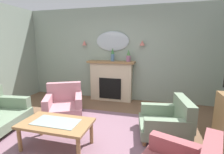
{
  "coord_description": "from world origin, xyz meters",
  "views": [
    {
      "loc": [
        0.96,
        -2.25,
        1.64
      ],
      "look_at": [
        0.04,
        1.25,
        0.91
      ],
      "focal_mm": 26.49,
      "sensor_mm": 36.0,
      "label": 1
    }
  ],
  "objects_px": {
    "fireplace": "(111,81)",
    "mantel_vase_centre": "(129,56)",
    "wall_sconce_left": "(84,43)",
    "mantel_vase_right": "(113,55)",
    "armchair_in_corner": "(168,120)",
    "wall_mirror": "(112,41)",
    "coffee_table": "(56,125)",
    "armchair_beside_couch": "(64,102)",
    "wall_sconce_right": "(142,43)"
  },
  "relations": [
    {
      "from": "fireplace",
      "to": "mantel_vase_centre",
      "type": "bearing_deg",
      "value": -3.24
    },
    {
      "from": "wall_sconce_left",
      "to": "mantel_vase_right",
      "type": "bearing_deg",
      "value": -7.59
    },
    {
      "from": "mantel_vase_centre",
      "to": "armchair_in_corner",
      "type": "height_order",
      "value": "mantel_vase_centre"
    },
    {
      "from": "fireplace",
      "to": "mantel_vase_right",
      "type": "relative_size",
      "value": 3.76
    },
    {
      "from": "mantel_vase_right",
      "to": "wall_mirror",
      "type": "height_order",
      "value": "wall_mirror"
    },
    {
      "from": "coffee_table",
      "to": "armchair_beside_couch",
      "type": "distance_m",
      "value": 1.33
    },
    {
      "from": "mantel_vase_centre",
      "to": "coffee_table",
      "type": "height_order",
      "value": "mantel_vase_centre"
    },
    {
      "from": "wall_sconce_left",
      "to": "armchair_in_corner",
      "type": "xyz_separation_m",
      "value": [
        2.34,
        -1.75,
        -1.35
      ]
    },
    {
      "from": "wall_mirror",
      "to": "armchair_beside_couch",
      "type": "distance_m",
      "value": 2.14
    },
    {
      "from": "mantel_vase_centre",
      "to": "fireplace",
      "type": "bearing_deg",
      "value": 176.76
    },
    {
      "from": "mantel_vase_right",
      "to": "armchair_beside_couch",
      "type": "xyz_separation_m",
      "value": [
        -0.86,
        -1.23,
        -1.04
      ]
    },
    {
      "from": "mantel_vase_centre",
      "to": "wall_sconce_left",
      "type": "xyz_separation_m",
      "value": [
        -1.35,
        0.12,
        0.35
      ]
    },
    {
      "from": "mantel_vase_right",
      "to": "wall_sconce_left",
      "type": "xyz_separation_m",
      "value": [
        -0.9,
        0.12,
        0.32
      ]
    },
    {
      "from": "wall_sconce_right",
      "to": "armchair_beside_couch",
      "type": "height_order",
      "value": "wall_sconce_right"
    },
    {
      "from": "wall_sconce_right",
      "to": "mantel_vase_right",
      "type": "bearing_deg",
      "value": -171.47
    },
    {
      "from": "mantel_vase_right",
      "to": "mantel_vase_centre",
      "type": "height_order",
      "value": "mantel_vase_right"
    },
    {
      "from": "mantel_vase_centre",
      "to": "wall_sconce_right",
      "type": "bearing_deg",
      "value": 18.92
    },
    {
      "from": "wall_mirror",
      "to": "coffee_table",
      "type": "distance_m",
      "value": 2.93
    },
    {
      "from": "armchair_beside_couch",
      "to": "mantel_vase_right",
      "type": "bearing_deg",
      "value": 55.08
    },
    {
      "from": "wall_mirror",
      "to": "wall_sconce_right",
      "type": "height_order",
      "value": "wall_mirror"
    },
    {
      "from": "mantel_vase_centre",
      "to": "armchair_in_corner",
      "type": "relative_size",
      "value": 0.35
    },
    {
      "from": "wall_mirror",
      "to": "wall_sconce_right",
      "type": "distance_m",
      "value": 0.85
    },
    {
      "from": "mantel_vase_right",
      "to": "coffee_table",
      "type": "xyz_separation_m",
      "value": [
        -0.28,
        -2.43,
        -0.96
      ]
    },
    {
      "from": "fireplace",
      "to": "coffee_table",
      "type": "relative_size",
      "value": 1.24
    },
    {
      "from": "armchair_in_corner",
      "to": "armchair_beside_couch",
      "type": "distance_m",
      "value": 2.34
    },
    {
      "from": "mantel_vase_centre",
      "to": "coffee_table",
      "type": "bearing_deg",
      "value": -106.79
    },
    {
      "from": "wall_sconce_left",
      "to": "coffee_table",
      "type": "relative_size",
      "value": 0.13
    },
    {
      "from": "coffee_table",
      "to": "wall_mirror",
      "type": "bearing_deg",
      "value": 84.89
    },
    {
      "from": "wall_mirror",
      "to": "armchair_in_corner",
      "type": "relative_size",
      "value": 1.03
    },
    {
      "from": "mantel_vase_centre",
      "to": "wall_sconce_right",
      "type": "distance_m",
      "value": 0.51
    },
    {
      "from": "wall_sconce_right",
      "to": "fireplace",
      "type": "bearing_deg",
      "value": -173.84
    },
    {
      "from": "wall_sconce_left",
      "to": "armchair_in_corner",
      "type": "relative_size",
      "value": 0.15
    },
    {
      "from": "wall_sconce_right",
      "to": "armchair_in_corner",
      "type": "xyz_separation_m",
      "value": [
        0.64,
        -1.75,
        -1.35
      ]
    },
    {
      "from": "wall_mirror",
      "to": "armchair_in_corner",
      "type": "xyz_separation_m",
      "value": [
        1.49,
        -1.8,
        -1.4
      ]
    },
    {
      "from": "fireplace",
      "to": "armchair_beside_couch",
      "type": "distance_m",
      "value": 1.52
    },
    {
      "from": "wall_sconce_left",
      "to": "armchair_beside_couch",
      "type": "bearing_deg",
      "value": -88.27
    },
    {
      "from": "wall_sconce_left",
      "to": "armchair_in_corner",
      "type": "distance_m",
      "value": 3.22
    },
    {
      "from": "mantel_vase_right",
      "to": "wall_sconce_right",
      "type": "relative_size",
      "value": 2.58
    },
    {
      "from": "mantel_vase_centre",
      "to": "wall_mirror",
      "type": "height_order",
      "value": "wall_mirror"
    },
    {
      "from": "mantel_vase_centre",
      "to": "armchair_in_corner",
      "type": "bearing_deg",
      "value": -58.75
    },
    {
      "from": "coffee_table",
      "to": "armchair_in_corner",
      "type": "relative_size",
      "value": 1.18
    },
    {
      "from": "mantel_vase_right",
      "to": "fireplace",
      "type": "bearing_deg",
      "value": 150.47
    },
    {
      "from": "mantel_vase_right",
      "to": "armchair_in_corner",
      "type": "relative_size",
      "value": 0.39
    },
    {
      "from": "wall_mirror",
      "to": "mantel_vase_centre",
      "type": "bearing_deg",
      "value": -18.78
    },
    {
      "from": "mantel_vase_centre",
      "to": "armchair_beside_couch",
      "type": "distance_m",
      "value": 2.06
    },
    {
      "from": "wall_sconce_right",
      "to": "coffee_table",
      "type": "relative_size",
      "value": 0.13
    },
    {
      "from": "wall_mirror",
      "to": "armchair_beside_couch",
      "type": "height_order",
      "value": "wall_mirror"
    },
    {
      "from": "wall_mirror",
      "to": "wall_sconce_left",
      "type": "distance_m",
      "value": 0.85
    },
    {
      "from": "wall_mirror",
      "to": "wall_sconce_left",
      "type": "bearing_deg",
      "value": -176.63
    },
    {
      "from": "mantel_vase_right",
      "to": "mantel_vase_centre",
      "type": "relative_size",
      "value": 1.11
    }
  ]
}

